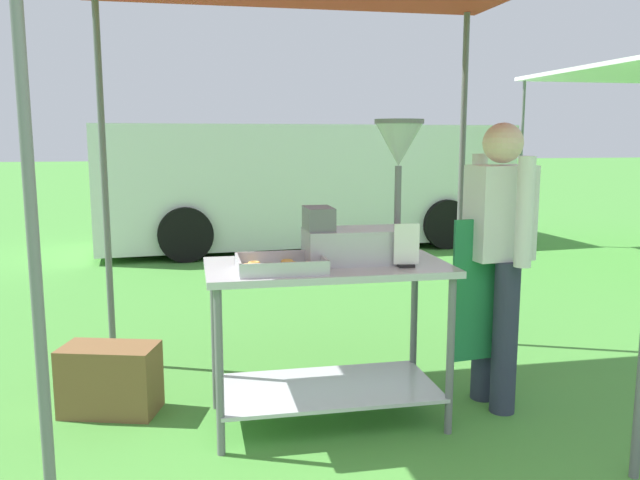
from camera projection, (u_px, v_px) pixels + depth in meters
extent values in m
plane|color=#478E38|center=(259.00, 262.00, 8.05)|extent=(70.00, 70.00, 0.00)
cylinder|color=slate|center=(33.00, 233.00, 2.28)|extent=(0.04, 0.04, 2.39)
cylinder|color=slate|center=(105.00, 189.00, 4.24)|extent=(0.04, 0.04, 2.39)
cylinder|color=slate|center=(461.00, 183.00, 4.73)|extent=(0.04, 0.04, 2.39)
cube|color=#B7B7BC|center=(327.00, 267.00, 3.41)|extent=(1.27, 0.66, 0.04)
cube|color=#B7B7BC|center=(327.00, 388.00, 3.52)|extent=(1.17, 0.60, 0.02)
cylinder|color=slate|center=(219.00, 373.00, 3.10)|extent=(0.04, 0.04, 0.84)
cylinder|color=slate|center=(450.00, 357.00, 3.33)|extent=(0.04, 0.04, 0.84)
cylinder|color=slate|center=(215.00, 338.00, 3.64)|extent=(0.04, 0.04, 0.84)
cylinder|color=slate|center=(414.00, 326.00, 3.87)|extent=(0.04, 0.04, 0.84)
cube|color=#B7B7BC|center=(281.00, 269.00, 3.24)|extent=(0.43, 0.33, 0.01)
cube|color=#B7B7BC|center=(285.00, 269.00, 3.08)|extent=(0.43, 0.01, 0.06)
cube|color=#B7B7BC|center=(276.00, 256.00, 3.39)|extent=(0.43, 0.01, 0.06)
cube|color=#B7B7BC|center=(238.00, 264.00, 3.20)|extent=(0.01, 0.33, 0.06)
cube|color=#B7B7BC|center=(322.00, 261.00, 3.28)|extent=(0.01, 0.33, 0.06)
torus|color=#EAB251|center=(296.00, 266.00, 3.24)|extent=(0.08, 0.08, 0.02)
torus|color=#EAB251|center=(254.00, 263.00, 3.32)|extent=(0.07, 0.07, 0.02)
torus|color=#EAB251|center=(247.00, 266.00, 3.25)|extent=(0.09, 0.09, 0.02)
torus|color=#EAB251|center=(252.00, 270.00, 3.16)|extent=(0.09, 0.09, 0.02)
torus|color=#EAB251|center=(309.00, 264.00, 3.31)|extent=(0.07, 0.07, 0.02)
torus|color=#EAB251|center=(287.00, 261.00, 3.37)|extent=(0.09, 0.09, 0.02)
torus|color=#EAB251|center=(273.00, 271.00, 3.12)|extent=(0.07, 0.07, 0.02)
torus|color=#EAB251|center=(278.00, 267.00, 3.21)|extent=(0.09, 0.09, 0.02)
torus|color=#EAB251|center=(259.00, 266.00, 3.25)|extent=(0.08, 0.08, 0.02)
torus|color=#EAB251|center=(291.00, 264.00, 3.31)|extent=(0.09, 0.09, 0.02)
torus|color=#EAB251|center=(310.00, 267.00, 3.22)|extent=(0.08, 0.08, 0.02)
cube|color=#B7B7BC|center=(357.00, 245.00, 3.45)|extent=(0.56, 0.28, 0.18)
cube|color=slate|center=(319.00, 219.00, 3.38)|extent=(0.14, 0.22, 0.12)
cylinder|color=slate|center=(398.00, 197.00, 3.45)|extent=(0.04, 0.04, 0.33)
cone|color=#B7B7BC|center=(399.00, 145.00, 3.41)|extent=(0.25, 0.25, 0.22)
cylinder|color=slate|center=(399.00, 121.00, 3.39)|extent=(0.26, 0.26, 0.02)
cube|color=black|center=(406.00, 266.00, 3.33)|extent=(0.08, 0.05, 0.02)
cube|color=white|center=(407.00, 244.00, 3.31)|extent=(0.13, 0.03, 0.21)
cylinder|color=#2D3347|center=(505.00, 338.00, 3.59)|extent=(0.14, 0.14, 0.86)
cylinder|color=#2D3347|center=(485.00, 328.00, 3.78)|extent=(0.14, 0.14, 0.86)
cube|color=silver|center=(500.00, 212.00, 3.58)|extent=(0.37, 0.26, 0.52)
cube|color=#237F47|center=(478.00, 290.00, 3.61)|extent=(0.32, 0.06, 0.80)
cylinder|color=silver|center=(525.00, 212.00, 3.37)|extent=(0.10, 0.10, 0.58)
cylinder|color=silver|center=(478.00, 204.00, 3.78)|extent=(0.10, 0.10, 0.58)
sphere|color=beige|center=(503.00, 143.00, 3.52)|extent=(0.22, 0.22, 0.22)
cube|color=brown|center=(110.00, 379.00, 3.62)|extent=(0.58, 0.41, 0.39)
cube|color=white|center=(304.00, 182.00, 9.29)|extent=(5.84, 2.35, 1.60)
cube|color=#1E2833|center=(143.00, 155.00, 8.63)|extent=(0.23, 1.62, 0.70)
cylinder|color=black|center=(185.00, 234.00, 8.02)|extent=(0.70, 0.29, 0.68)
cylinder|color=black|center=(176.00, 217.00, 9.78)|extent=(0.70, 0.29, 0.68)
cylinder|color=black|center=(445.00, 224.00, 8.98)|extent=(0.70, 0.29, 0.68)
cylinder|color=black|center=(394.00, 209.00, 10.74)|extent=(0.70, 0.29, 0.68)
cylinder|color=slate|center=(521.00, 164.00, 9.17)|extent=(0.04, 0.04, 2.30)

